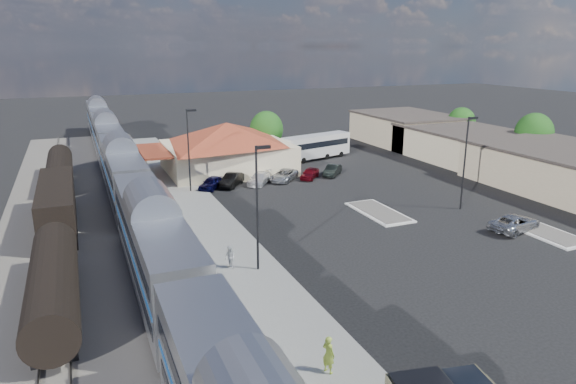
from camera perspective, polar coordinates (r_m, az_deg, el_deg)
name	(u,v)px	position (r m, az deg, el deg)	size (l,w,h in m)	color
ground	(352,225)	(46.04, 7.17, -3.64)	(280.00, 280.00, 0.00)	black
railbed	(97,227)	(48.01, -20.43, -3.65)	(16.00, 100.00, 0.12)	#4C4944
platform	(204,221)	(47.14, -9.35, -3.15)	(5.50, 92.00, 0.18)	gray
passenger_train	(122,175)	(54.13, -17.93, 1.83)	(3.00, 104.00, 5.55)	silver
freight_cars	(58,207)	(48.43, -24.23, -1.58)	(2.80, 46.00, 4.00)	black
station_depot	(227,147)	(65.06, -6.83, 4.99)	(18.35, 12.24, 6.20)	#C9B793
buildings_east	(484,148)	(73.07, 20.99, 4.56)	(14.40, 51.40, 4.80)	#C6B28C
traffic_island_south	(379,212)	(49.61, 10.06, -2.20)	(3.30, 7.50, 0.21)	silver
traffic_island_north	(543,232)	(48.86, 26.48, -3.96)	(3.30, 7.50, 0.21)	silver
lamp_plat_s	(258,199)	(34.83, -3.33, -0.74)	(1.08, 0.25, 9.00)	black
lamp_plat_n	(189,144)	(55.53, -10.93, 5.27)	(1.08, 0.25, 9.00)	black
lamp_lot	(466,155)	(51.57, 19.17, 3.87)	(1.08, 0.25, 9.00)	black
tree_east_b	(534,133)	(75.46, 25.66, 5.88)	(4.94, 4.94, 6.96)	#382314
tree_east_c	(461,123)	(85.37, 18.68, 7.29)	(4.41, 4.41, 6.21)	#382314
tree_depot	(266,129)	(72.83, -2.41, 6.96)	(4.71, 4.71, 6.63)	#382314
suv	(515,223)	(48.15, 23.88, -3.14)	(2.39, 5.18, 1.44)	#AAADB2
coach_bus	(316,145)	(72.08, 3.17, 5.21)	(10.92, 4.99, 3.43)	white
person_a	(328,354)	(25.71, 4.52, -17.54)	(0.70, 0.46, 1.92)	#B4D542
person_b	(230,258)	(36.48, -6.48, -7.25)	(0.82, 0.64, 1.68)	white
parked_car_a	(212,183)	(57.56, -8.46, 1.01)	(1.63, 4.06, 1.38)	#0D0D41
parked_car_b	(232,180)	(58.43, -6.26, 1.35)	(1.54, 4.43, 1.46)	black
parked_car_c	(259,178)	(59.11, -3.20, 1.52)	(1.85, 4.54, 1.32)	white
parked_car_d	(284,175)	(60.49, -0.44, 1.88)	(2.19, 4.76, 1.32)	#999CA1
parked_car_e	(310,173)	(61.47, 2.43, 2.09)	(1.54, 3.82, 1.30)	maroon
parked_car_f	(332,170)	(63.11, 4.95, 2.42)	(1.40, 4.01, 1.32)	black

